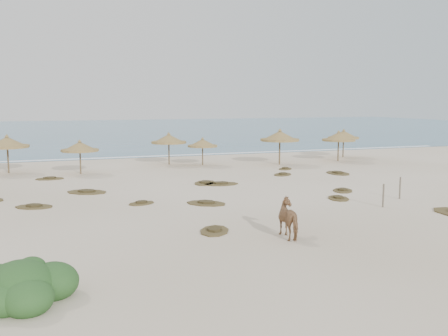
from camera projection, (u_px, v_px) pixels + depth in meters
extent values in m
plane|color=beige|center=(243.00, 210.00, 25.12)|extent=(160.00, 160.00, 0.00)
cube|color=#2A637F|center=(97.00, 130.00, 95.10)|extent=(200.00, 100.00, 0.01)
cube|color=white|center=(145.00, 157.00, 49.38)|extent=(70.00, 0.60, 0.01)
cylinder|color=brown|center=(8.00, 159.00, 37.87)|extent=(0.13, 0.13, 2.23)
cylinder|color=olive|center=(7.00, 147.00, 37.74)|extent=(3.48, 3.48, 0.19)
cone|color=olive|center=(7.00, 142.00, 37.70)|extent=(3.37, 3.37, 0.80)
cone|color=olive|center=(7.00, 136.00, 37.63)|extent=(0.38, 0.38, 0.23)
cylinder|color=brown|center=(80.00, 161.00, 37.57)|extent=(0.11, 0.11, 1.95)
cylinder|color=olive|center=(80.00, 150.00, 37.46)|extent=(3.36, 3.36, 0.17)
cone|color=olive|center=(80.00, 146.00, 37.42)|extent=(3.25, 3.25, 0.70)
cone|color=olive|center=(80.00, 141.00, 37.36)|extent=(0.33, 0.33, 0.20)
cylinder|color=brown|center=(203.00, 155.00, 42.65)|extent=(0.10, 0.10, 1.80)
cylinder|color=olive|center=(203.00, 146.00, 42.55)|extent=(2.88, 2.88, 0.15)
cone|color=olive|center=(203.00, 143.00, 42.51)|extent=(2.79, 2.79, 0.64)
cone|color=olive|center=(203.00, 138.00, 42.46)|extent=(0.31, 0.31, 0.19)
cylinder|color=brown|center=(169.00, 152.00, 43.06)|extent=(0.12, 0.12, 2.10)
cylinder|color=olive|center=(169.00, 142.00, 42.95)|extent=(3.98, 3.98, 0.18)
cone|color=olive|center=(169.00, 139.00, 42.90)|extent=(3.85, 3.85, 0.75)
cone|color=olive|center=(169.00, 133.00, 42.84)|extent=(0.36, 0.36, 0.22)
cylinder|color=brown|center=(280.00, 151.00, 43.06)|extent=(0.13, 0.13, 2.34)
cylinder|color=olive|center=(280.00, 140.00, 42.93)|extent=(4.02, 4.02, 0.20)
cone|color=olive|center=(280.00, 136.00, 42.88)|extent=(3.89, 3.89, 0.83)
cone|color=olive|center=(280.00, 130.00, 42.81)|extent=(0.40, 0.40, 0.24)
cylinder|color=brown|center=(343.00, 147.00, 48.67)|extent=(0.12, 0.12, 2.08)
cylinder|color=olive|center=(344.00, 138.00, 48.56)|extent=(3.51, 3.51, 0.18)
cone|color=olive|center=(344.00, 134.00, 48.52)|extent=(3.40, 3.40, 0.74)
cone|color=olive|center=(344.00, 130.00, 48.46)|extent=(0.36, 0.36, 0.22)
cylinder|color=brown|center=(338.00, 150.00, 45.57)|extent=(0.12, 0.12, 2.12)
cylinder|color=olive|center=(339.00, 140.00, 45.45)|extent=(3.95, 3.95, 0.18)
cone|color=olive|center=(339.00, 136.00, 45.41)|extent=(3.82, 3.82, 0.76)
cone|color=olive|center=(339.00, 131.00, 45.35)|extent=(0.36, 0.36, 0.22)
imported|color=#9C6A47|center=(291.00, 219.00, 19.98)|extent=(0.90, 1.87, 1.56)
cylinder|color=#645A4B|center=(383.00, 196.00, 25.72)|extent=(0.11, 0.11, 1.22)
cylinder|color=#645A4B|center=(400.00, 188.00, 27.92)|extent=(0.10, 0.10, 1.24)
ellipsoid|color=#284F22|center=(21.00, 285.00, 13.48)|extent=(1.82, 1.82, 1.36)
ellipsoid|color=#284F22|center=(53.00, 282.00, 14.02)|extent=(1.45, 1.45, 1.09)
ellipsoid|color=#284F22|center=(27.00, 298.00, 12.97)|extent=(1.36, 1.36, 1.02)
ellipsoid|color=#284F22|center=(5.00, 299.00, 12.96)|extent=(1.27, 1.27, 0.95)
ellipsoid|color=#284F22|center=(43.00, 279.00, 14.45)|extent=(1.09, 1.09, 0.82)
ellipsoid|color=#284F22|center=(31.00, 268.00, 13.95)|extent=(0.82, 0.82, 0.61)
ellipsoid|color=#284F22|center=(9.00, 273.00, 13.43)|extent=(0.73, 0.73, 0.55)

